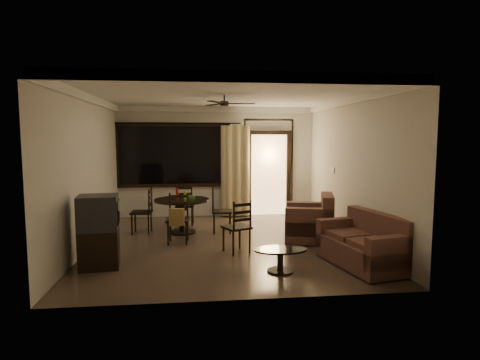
{
  "coord_description": "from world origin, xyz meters",
  "views": [
    {
      "loc": [
        -0.54,
        -7.53,
        2.01
      ],
      "look_at": [
        0.32,
        0.2,
        1.19
      ],
      "focal_mm": 30.0,
      "sensor_mm": 36.0,
      "label": 1
    }
  ],
  "objects": [
    {
      "name": "dining_chair_east",
      "position": [
        -0.01,
        0.89,
        0.28
      ],
      "size": [
        0.44,
        0.44,
        0.95
      ],
      "rotation": [
        0.0,
        0.0,
        1.51
      ],
      "color": "black",
      "rests_on": "ground"
    },
    {
      "name": "dining_table",
      "position": [
        -0.84,
        0.93,
        0.57
      ],
      "size": [
        1.16,
        1.16,
        0.94
      ],
      "rotation": [
        0.0,
        0.0,
        -0.06
      ],
      "color": "black",
      "rests_on": "ground"
    },
    {
      "name": "dining_chair_south",
      "position": [
        -0.89,
        0.08,
        0.31
      ],
      "size": [
        0.44,
        0.5,
        0.95
      ],
      "rotation": [
        0.0,
        0.0,
        -0.06
      ],
      "color": "black",
      "rests_on": "ground"
    },
    {
      "name": "armchair",
      "position": [
        1.71,
        -0.03,
        0.37
      ],
      "size": [
        1.1,
        1.1,
        0.9
      ],
      "rotation": [
        0.0,
        0.0,
        -0.27
      ],
      "color": "#42201E",
      "rests_on": "ground"
    },
    {
      "name": "room_shell",
      "position": [
        0.59,
        1.77,
        1.83
      ],
      "size": [
        5.5,
        6.7,
        5.5
      ],
      "color": "beige",
      "rests_on": "ground"
    },
    {
      "name": "coffee_table",
      "position": [
        0.71,
        -1.76,
        0.24
      ],
      "size": [
        0.8,
        0.48,
        0.35
      ],
      "rotation": [
        0.0,
        0.0,
        0.21
      ],
      "color": "black",
      "rests_on": "ground"
    },
    {
      "name": "ground",
      "position": [
        0.0,
        0.0,
        0.0
      ],
      "size": [
        5.5,
        5.5,
        0.0
      ],
      "primitive_type": "plane",
      "color": "#7F6651",
      "rests_on": "ground"
    },
    {
      "name": "dining_chair_west",
      "position": [
        -1.68,
        0.98,
        0.28
      ],
      "size": [
        0.44,
        0.44,
        0.95
      ],
      "rotation": [
        0.0,
        0.0,
        -1.63
      ],
      "color": "black",
      "rests_on": "ground"
    },
    {
      "name": "side_chair",
      "position": [
        0.17,
        -0.67,
        0.28
      ],
      "size": [
        0.56,
        0.56,
        0.94
      ],
      "rotation": [
        0.0,
        0.0,
        3.59
      ],
      "color": "black",
      "rests_on": "ground"
    },
    {
      "name": "tv_cabinet",
      "position": [
        -2.05,
        -1.24,
        0.57
      ],
      "size": [
        0.66,
        0.6,
        1.13
      ],
      "rotation": [
        0.0,
        0.0,
        0.13
      ],
      "color": "black",
      "rests_on": "ground"
    },
    {
      "name": "sofa",
      "position": [
        2.11,
        -1.62,
        0.32
      ],
      "size": [
        1.11,
        1.65,
        0.81
      ],
      "rotation": [
        0.0,
        0.0,
        0.21
      ],
      "color": "#42201E",
      "rests_on": "ground"
    },
    {
      "name": "dining_chair_north",
      "position": [
        -0.8,
        1.72,
        0.28
      ],
      "size": [
        0.44,
        0.44,
        0.95
      ],
      "rotation": [
        0.0,
        0.0,
        3.09
      ],
      "color": "black",
      "rests_on": "ground"
    }
  ]
}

